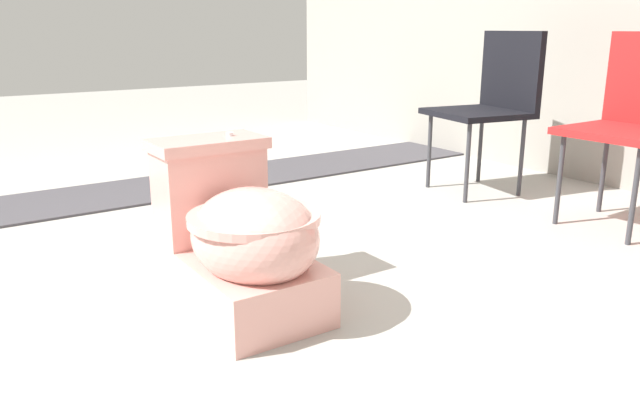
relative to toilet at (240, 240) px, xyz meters
The scene contains 5 objects.
ground_plane 0.44m from the toilet, 137.95° to the right, with size 14.00×14.00×0.00m, color #A8A59E.
gravel_strip 1.61m from the toilet, behind, with size 0.56×8.00×0.01m, color #423F44.
toilet is the anchor object (origin of this frame).
folding_chair_left 1.90m from the toilet, 107.64° to the left, with size 0.51×0.51×0.83m.
folding_chair_middle 1.86m from the toilet, 83.93° to the left, with size 0.44×0.44×0.83m.
Camera 1 is at (1.92, -0.57, 0.85)m, focal length 35.00 mm.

